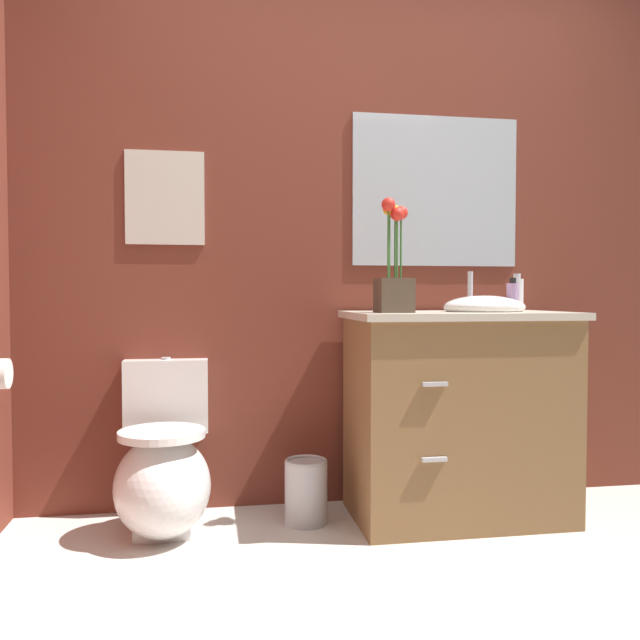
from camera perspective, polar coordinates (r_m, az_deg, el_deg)
wall_back at (r=3.14m, az=6.93°, el=7.41°), size 4.75×0.05×2.50m
toilet at (r=2.80m, az=-13.44°, el=-12.75°), size 0.38×0.59×0.69m
vanity_cabinet at (r=2.92m, az=11.88°, el=-7.82°), size 0.94×0.56×1.07m
flower_vase at (r=2.71m, az=6.43°, el=3.97°), size 0.14×0.14×0.47m
soap_bottle at (r=2.95m, az=16.37°, el=1.96°), size 0.05×0.05×0.15m
lotion_bottle at (r=3.11m, az=16.71°, el=2.17°), size 0.06×0.06×0.17m
trash_bin at (r=2.86m, az=-1.22°, el=-14.61°), size 0.18×0.18×0.27m
wall_poster at (r=3.01m, az=-13.30°, el=10.28°), size 0.34×0.01×0.41m
wall_mirror at (r=3.19m, az=10.00°, el=10.94°), size 0.80×0.01×0.70m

